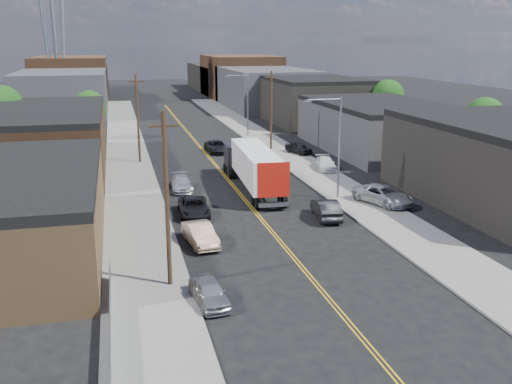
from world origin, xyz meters
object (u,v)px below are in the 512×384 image
semi_truck (252,164)px  car_right_oncoming (326,209)px  car_right_lot_b (326,164)px  car_ahead_truck (217,147)px  car_left_b (200,234)px  car_right_lot_a (383,195)px  car_right_lot_c (299,148)px  car_left_c (194,207)px  car_left_a (209,292)px  car_left_d (181,183)px

semi_truck → car_right_oncoming: (3.50, -10.51, -1.55)m
car_right_lot_b → car_ahead_truck: car_ahead_truck is taller
semi_truck → car_left_b: size_ratio=3.45×
car_right_lot_a → car_right_lot_c: 23.09m
car_left_b → semi_truck: bearing=56.0°
car_left_b → car_right_oncoming: size_ratio=0.97×
car_left_b → car_right_oncoming: bearing=11.5°
car_right_lot_b → car_right_lot_c: bearing=101.1°
car_right_oncoming → car_right_lot_c: bearing=-95.7°
car_right_oncoming → car_right_lot_a: bearing=-151.8°
car_right_lot_b → car_right_lot_c: 9.35m
semi_truck → car_right_oncoming: semi_truck is taller
semi_truck → car_left_c: semi_truck is taller
car_left_c → car_right_oncoming: 10.51m
car_left_a → car_right_oncoming: car_right_oncoming is taller
car_ahead_truck → car_right_lot_a: bearing=-73.3°
car_left_c → car_left_a: bearing=-92.1°
car_left_d → car_right_lot_c: car_right_lot_c is taller
car_right_oncoming → car_right_lot_c: 26.04m
semi_truck → car_ahead_truck: semi_truck is taller
semi_truck → car_left_c: 9.89m
semi_truck → car_ahead_truck: (-0.00, 18.54, -1.60)m
car_left_b → car_right_oncoming: 11.12m
car_left_a → car_right_lot_c: car_right_lot_c is taller
car_right_lot_b → car_ahead_truck: 16.15m
semi_truck → car_right_lot_b: bearing=33.2°
car_left_b → car_right_lot_b: (16.51, 19.62, 0.04)m
car_left_d → semi_truck: bearing=-5.4°
car_left_c → car_right_lot_c: size_ratio=1.23×
car_left_b → car_right_lot_a: bearing=12.0°
semi_truck → car_right_lot_b: 11.08m
car_left_a → car_ahead_truck: (7.90, 41.81, 0.07)m
semi_truck → car_left_d: size_ratio=3.41×
car_left_a → car_right_lot_b: 33.61m
car_left_c → semi_truck: bearing=51.1°
car_left_b → car_left_c: (0.51, 6.87, -0.05)m
semi_truck → car_left_c: (-6.50, -7.27, -1.63)m
car_left_a → car_ahead_truck: bearing=72.4°
car_left_c → car_right_lot_c: 27.28m
semi_truck → car_left_a: bearing=-105.5°
car_right_lot_b → car_ahead_truck: bearing=137.1°
semi_truck → car_left_b: 15.86m
semi_truck → car_ahead_truck: bearing=93.2°
car_right_oncoming → car_right_lot_c: size_ratio=1.15×
car_left_b → car_left_d: car_left_b is taller
car_left_d → car_ahead_truck: bearing=72.6°
car_right_oncoming → semi_truck: bearing=-64.0°
car_ahead_truck → car_left_a: bearing=-103.5°
car_right_lot_a → car_right_lot_c: size_ratio=1.36×
semi_truck → car_right_lot_c: 17.67m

